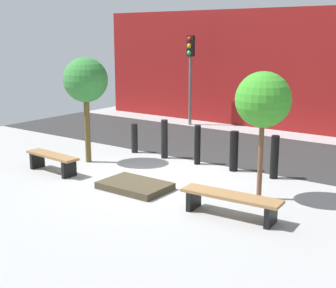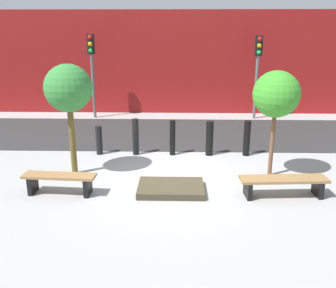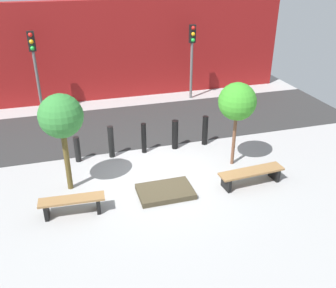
% 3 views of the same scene
% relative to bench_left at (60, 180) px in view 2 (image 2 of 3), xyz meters
% --- Properties ---
extents(ground_plane, '(18.00, 18.00, 0.00)m').
position_rel_bench_left_xyz_m(ground_plane, '(2.55, 1.13, -0.34)').
color(ground_plane, '#999999').
extents(road_strip, '(18.00, 4.19, 0.01)m').
position_rel_bench_left_xyz_m(road_strip, '(2.55, 5.16, -0.33)').
color(road_strip, '#2B2B2B').
rests_on(road_strip, ground).
extents(building_facade, '(16.20, 0.50, 4.36)m').
position_rel_bench_left_xyz_m(building_facade, '(2.55, 8.75, 1.84)').
color(building_facade, maroon).
rests_on(building_facade, ground).
extents(bench_left, '(1.69, 0.50, 0.48)m').
position_rel_bench_left_xyz_m(bench_left, '(0.00, 0.00, 0.00)').
color(bench_left, black).
rests_on(bench_left, ground).
extents(bench_right, '(1.99, 0.59, 0.45)m').
position_rel_bench_left_xyz_m(bench_right, '(5.09, 0.00, -0.01)').
color(bench_right, black).
rests_on(bench_right, ground).
extents(planter_bed, '(1.53, 1.03, 0.15)m').
position_rel_bench_left_xyz_m(planter_bed, '(2.55, 0.20, -0.26)').
color(planter_bed, '#403827').
rests_on(planter_bed, ground).
extents(tree_behind_left_bench, '(1.19, 1.19, 2.84)m').
position_rel_bench_left_xyz_m(tree_behind_left_bench, '(0.00, 1.26, 1.88)').
color(tree_behind_left_bench, brown).
rests_on(tree_behind_left_bench, ground).
extents(tree_behind_right_bench, '(1.15, 1.15, 2.70)m').
position_rel_bench_left_xyz_m(tree_behind_right_bench, '(5.09, 1.26, 1.77)').
color(tree_behind_right_bench, brown).
rests_on(tree_behind_right_bench, ground).
extents(bollard_far_left, '(0.19, 0.19, 0.86)m').
position_rel_bench_left_xyz_m(bollard_far_left, '(0.34, 2.82, 0.09)').
color(bollard_far_left, black).
rests_on(bollard_far_left, ground).
extents(bollard_left, '(0.19, 0.19, 1.10)m').
position_rel_bench_left_xyz_m(bollard_left, '(1.44, 2.82, 0.21)').
color(bollard_left, black).
rests_on(bollard_left, ground).
extents(bollard_center, '(0.17, 0.17, 1.06)m').
position_rel_bench_left_xyz_m(bollard_center, '(2.55, 2.82, 0.19)').
color(bollard_center, black).
rests_on(bollard_center, ground).
extents(bollard_right, '(0.22, 0.22, 1.04)m').
position_rel_bench_left_xyz_m(bollard_right, '(3.65, 2.82, 0.18)').
color(bollard_right, black).
rests_on(bollard_right, ground).
extents(bollard_far_right, '(0.20, 0.20, 1.06)m').
position_rel_bench_left_xyz_m(bollard_far_right, '(4.75, 2.82, 0.19)').
color(bollard_far_right, black).
rests_on(bollard_far_right, ground).
extents(traffic_light_west, '(0.28, 0.27, 3.41)m').
position_rel_bench_left_xyz_m(traffic_light_west, '(-0.81, 7.54, 2.03)').
color(traffic_light_west, '#5D5D5D').
rests_on(traffic_light_west, ground).
extents(traffic_light_mid_west, '(0.28, 0.27, 3.35)m').
position_rel_bench_left_xyz_m(traffic_light_mid_west, '(5.90, 7.54, 1.99)').
color(traffic_light_mid_west, slate).
rests_on(traffic_light_mid_west, ground).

